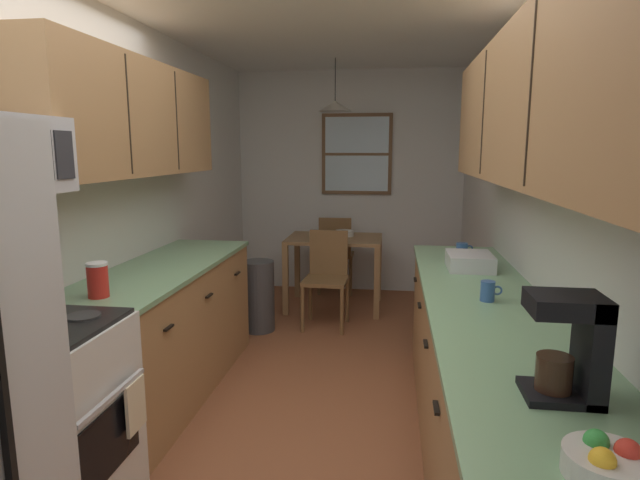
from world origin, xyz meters
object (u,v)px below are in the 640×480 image
object	(u,v)px
dining_chair_near	(327,274)
coffee_maker	(574,345)
dining_table	(334,249)
table_serving_bowl	(344,233)
dish_rack	(470,261)
trash_bin	(258,296)
stove_range	(42,424)
dining_chair_far	(336,251)
storage_canister	(98,280)
fruit_bowl	(608,462)
mug_spare	(488,291)
mug_by_coffeemaker	(462,249)

from	to	relation	value
dining_chair_near	coffee_maker	size ratio (longest dim) A/B	2.73
dining_table	table_serving_bowl	distance (m)	0.21
dining_table	dish_rack	size ratio (longest dim) A/B	2.86
dining_chair_near	trash_bin	xyz separation A→B (m)	(-0.61, -0.24, -0.17)
stove_range	dining_chair_near	xyz separation A→B (m)	(0.90, 2.82, 0.03)
dining_chair_far	storage_canister	xyz separation A→B (m)	(-0.87, -3.42, 0.49)
table_serving_bowl	fruit_bowl	bearing A→B (deg)	-76.41
trash_bin	fruit_bowl	xyz separation A→B (m)	(1.72, -3.29, 0.61)
trash_bin	mug_spare	size ratio (longest dim) A/B	6.04
stove_range	dining_table	size ratio (longest dim) A/B	1.13
storage_canister	stove_range	bearing A→B (deg)	-89.38
table_serving_bowl	mug_spare	bearing A→B (deg)	-70.21
storage_canister	dining_chair_near	bearing A→B (deg)	68.53
stove_range	fruit_bowl	xyz separation A→B (m)	(2.02, -0.71, 0.47)
mug_spare	fruit_bowl	bearing A→B (deg)	-89.03
fruit_bowl	table_serving_bowl	bearing A→B (deg)	103.59
dining_table	storage_canister	distance (m)	3.03
dining_chair_far	fruit_bowl	distance (m)	4.81
dining_chair_near	mug_by_coffeemaker	world-z (taller)	mug_by_coffeemaker
coffee_maker	table_serving_bowl	distance (m)	3.94
coffee_maker	dining_table	bearing A→B (deg)	107.31
stove_range	dining_chair_far	size ratio (longest dim) A/B	1.22
dining_table	coffee_maker	distance (m)	3.89
storage_canister	mug_by_coffeemaker	bearing A→B (deg)	34.67
dining_chair_near	dish_rack	distance (m)	1.81
trash_bin	coffee_maker	distance (m)	3.47
dining_table	fruit_bowl	size ratio (longest dim) A/B	4.77
mug_by_coffeemaker	dining_chair_far	bearing A→B (deg)	119.58
trash_bin	dish_rack	distance (m)	2.13
stove_range	mug_by_coffeemaker	xyz separation A→B (m)	(2.01, 1.91, 0.47)
dining_chair_near	dish_rack	xyz separation A→B (m)	(1.10, -1.36, 0.45)
fruit_bowl	stove_range	bearing A→B (deg)	160.49
dining_chair_near	mug_spare	size ratio (longest dim) A/B	8.29
dining_chair_near	coffee_maker	xyz separation A→B (m)	(1.16, -3.13, 0.57)
dining_chair_far	mug_by_coffeemaker	xyz separation A→B (m)	(1.15, -2.03, 0.44)
dining_chair_near	coffee_maker	distance (m)	3.39
dining_chair_near	fruit_bowl	xyz separation A→B (m)	(1.12, -3.53, 0.44)
trash_bin	coffee_maker	xyz separation A→B (m)	(1.76, -2.89, 0.74)
mug_by_coffeemaker	fruit_bowl	bearing A→B (deg)	-89.95
dining_table	mug_spare	size ratio (longest dim) A/B	8.96
dining_table	mug_spare	distance (m)	2.88
dining_table	dining_chair_far	world-z (taller)	dining_chair_far
stove_range	dining_chair_near	world-z (taller)	stove_range
dining_chair_near	dining_chair_far	bearing A→B (deg)	91.91
storage_canister	dish_rack	distance (m)	2.22
dish_rack	mug_by_coffeemaker	bearing A→B (deg)	88.62
coffee_maker	mug_spare	size ratio (longest dim) A/B	3.03
fruit_bowl	trash_bin	bearing A→B (deg)	117.62
stove_range	storage_canister	xyz separation A→B (m)	(-0.01, 0.52, 0.52)
trash_bin	coffee_maker	bearing A→B (deg)	-58.58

